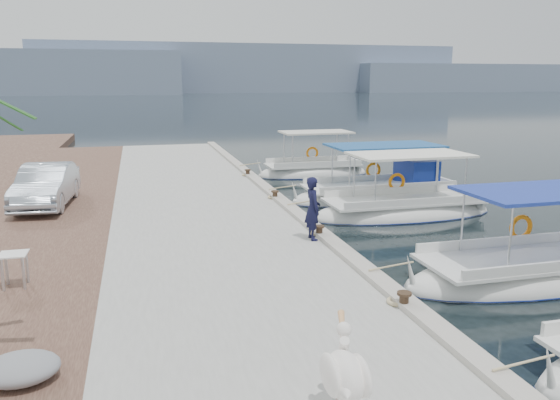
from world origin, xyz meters
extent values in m
plane|color=black|center=(0.00, 0.00, 0.00)|extent=(400.00, 400.00, 0.00)
cube|color=#9A9A95|center=(-3.00, 5.00, 0.25)|extent=(6.00, 40.00, 0.50)
cube|color=#A69F93|center=(-0.22, 5.00, 0.56)|extent=(0.44, 40.00, 0.12)
cube|color=#4D3228|center=(-8.00, 5.00, 0.25)|extent=(4.00, 40.00, 0.50)
cube|color=slate|center=(40.00, 210.00, 9.00)|extent=(160.00, 40.00, 18.00)
cube|color=slate|center=(140.00, 200.00, 5.50)|extent=(120.00, 40.00, 11.00)
ellipsoid|color=silver|center=(4.17, -1.75, 0.05)|extent=(7.14, 2.40, 1.30)
ellipsoid|color=navy|center=(4.17, -1.75, 0.03)|extent=(7.18, 2.45, 0.22)
cube|color=silver|center=(4.17, -1.75, 0.55)|extent=(5.86, 2.06, 0.08)
cube|color=#1F359B|center=(4.35, -1.75, 2.19)|extent=(4.28, 2.21, 0.08)
cylinder|color=silver|center=(2.56, -2.65, 1.35)|extent=(0.05, 0.05, 1.60)
torus|color=orange|center=(4.47, -0.61, 1.00)|extent=(0.68, 0.12, 0.68)
ellipsoid|color=silver|center=(3.99, 4.97, 0.05)|extent=(6.78, 2.44, 1.30)
ellipsoid|color=navy|center=(3.99, 4.97, 0.03)|extent=(6.81, 2.49, 0.22)
cube|color=silver|center=(3.99, 4.97, 0.55)|extent=(5.56, 2.10, 0.08)
cube|color=white|center=(4.16, 4.97, 2.19)|extent=(4.07, 2.25, 0.08)
cylinder|color=silver|center=(2.46, 4.06, 1.35)|extent=(0.05, 0.05, 1.60)
torus|color=orange|center=(4.29, 6.13, 1.00)|extent=(0.68, 0.12, 0.68)
ellipsoid|color=silver|center=(4.28, 7.68, 0.05)|extent=(7.36, 2.56, 1.30)
ellipsoid|color=navy|center=(4.28, 7.68, 0.03)|extent=(7.39, 2.61, 0.22)
cube|color=silver|center=(4.28, 7.68, 0.55)|extent=(6.03, 2.20, 0.08)
cube|color=#1C5090|center=(4.46, 7.68, 2.19)|extent=(4.41, 2.35, 0.08)
cylinder|color=silver|center=(2.62, 6.72, 1.35)|extent=(0.05, 0.05, 1.60)
torus|color=orange|center=(4.58, 8.90, 1.00)|extent=(0.68, 0.12, 0.68)
cube|color=navy|center=(5.93, 7.68, 1.10)|extent=(1.20, 1.79, 1.00)
ellipsoid|color=silver|center=(3.48, 13.81, 0.05)|extent=(5.76, 2.17, 1.30)
ellipsoid|color=navy|center=(3.48, 13.81, 0.03)|extent=(5.78, 2.21, 0.22)
cube|color=silver|center=(3.48, 13.81, 0.55)|extent=(4.72, 1.87, 0.08)
cube|color=silver|center=(3.62, 13.81, 2.19)|extent=(3.45, 2.00, 0.08)
cylinder|color=silver|center=(2.18, 12.99, 1.35)|extent=(0.05, 0.05, 1.60)
torus|color=orange|center=(3.78, 14.84, 1.00)|extent=(0.68, 0.12, 0.68)
cylinder|color=black|center=(-0.35, -3.50, 0.65)|extent=(0.18, 0.18, 0.30)
cylinder|color=black|center=(-0.35, -3.50, 0.80)|extent=(0.28, 0.28, 0.05)
cylinder|color=black|center=(-0.35, 1.50, 0.65)|extent=(0.18, 0.18, 0.30)
cylinder|color=black|center=(-0.35, 1.50, 0.80)|extent=(0.28, 0.28, 0.05)
cylinder|color=black|center=(-0.35, 6.50, 0.65)|extent=(0.18, 0.18, 0.30)
cylinder|color=black|center=(-0.35, 6.50, 0.80)|extent=(0.28, 0.28, 0.05)
cylinder|color=black|center=(-0.35, 11.50, 0.65)|extent=(0.18, 0.18, 0.30)
cylinder|color=black|center=(-0.35, 11.50, 0.80)|extent=(0.28, 0.28, 0.05)
ellipsoid|color=white|center=(-2.68, -6.36, 1.04)|extent=(0.70, 0.90, 0.63)
cylinder|color=white|center=(-2.59, -6.09, 1.31)|extent=(0.21, 0.32, 0.33)
sphere|color=white|center=(-2.56, -5.99, 1.50)|extent=(0.21, 0.21, 0.21)
cone|color=#EAA566|center=(-2.47, -5.69, 1.40)|extent=(0.28, 0.61, 0.24)
imported|color=black|center=(-0.60, 1.34, 1.36)|extent=(0.42, 0.63, 1.73)
imported|color=#A9B4C1|center=(-8.20, 7.50, 1.22)|extent=(1.83, 4.46, 1.44)
ellipsoid|color=gray|center=(-6.89, -4.45, 0.70)|extent=(1.10, 0.90, 0.40)
cylinder|color=silver|center=(-7.91, -0.62, 0.85)|extent=(0.06, 0.06, 0.70)
cylinder|color=silver|center=(-7.51, -0.62, 0.85)|extent=(0.06, 0.06, 0.70)
cylinder|color=silver|center=(-7.91, -0.22, 0.85)|extent=(0.06, 0.06, 0.70)
cylinder|color=silver|center=(-7.51, -0.22, 0.85)|extent=(0.06, 0.06, 0.70)
cube|color=white|center=(-7.71, -0.42, 1.21)|extent=(0.55, 0.55, 0.03)
camera|label=1|loc=(-5.09, -12.28, 4.75)|focal=35.00mm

